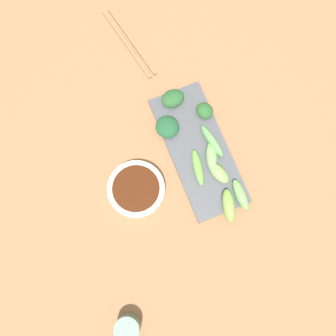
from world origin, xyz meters
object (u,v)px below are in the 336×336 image
at_px(serving_plate, 199,150).
at_px(tea_cup, 128,328).
at_px(chopsticks, 130,43).
at_px(sauce_bowl, 136,189).

bearing_deg(serving_plate, tea_cup, -133.91).
relative_size(chopsticks, tea_cup, 4.05).
bearing_deg(tea_cup, serving_plate, 46.09).
bearing_deg(sauce_bowl, chopsticks, 71.64).
distance_m(sauce_bowl, chopsticks, 0.40).
xyz_separation_m(sauce_bowl, serving_plate, (0.18, 0.04, -0.01)).
bearing_deg(tea_cup, chopsticks, 68.92).
xyz_separation_m(chopsticks, tea_cup, (-0.26, -0.66, 0.02)).
relative_size(serving_plate, chopsticks, 1.47).
bearing_deg(serving_plate, chopsticks, 99.08).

